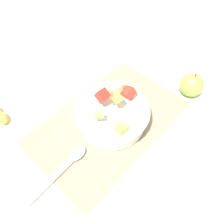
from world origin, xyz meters
TOP-DOWN VIEW (x-y plane):
  - ground_plane at (0.00, 0.00)m, footprint 2.40×2.40m
  - placemat at (0.00, 0.00)m, footprint 0.50×0.31m
  - salad_bowl at (0.01, -0.01)m, footprint 0.24×0.24m
  - serving_spoon at (-0.19, -0.02)m, footprint 0.21×0.04m
  - whole_apple at (0.29, -0.12)m, footprint 0.08×0.08m

SIDE VIEW (x-z plane):
  - ground_plane at x=0.00m, z-range 0.00..0.00m
  - placemat at x=0.00m, z-range 0.00..0.01m
  - serving_spoon at x=-0.19m, z-range 0.00..0.02m
  - whole_apple at x=0.29m, z-range -0.01..0.09m
  - salad_bowl at x=0.01m, z-range -0.02..0.11m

